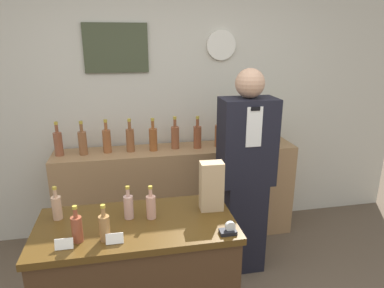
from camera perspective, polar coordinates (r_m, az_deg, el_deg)
The scene contains 22 objects.
back_wall at distance 3.39m, azimuth -4.91°, elevation 7.27°, with size 5.20×0.09×2.70m.
back_shelf at distance 3.43m, azimuth -2.35°, elevation -8.18°, with size 2.29×0.40×0.93m.
shopkeeper at distance 2.85m, azimuth 8.89°, elevation -5.21°, with size 0.44×0.27×1.73m.
potted_plant at distance 3.40m, azimuth 11.60°, elevation 3.15°, with size 0.28×0.28×0.37m.
paper_bag at distance 2.10m, azimuth 3.27°, elevation -7.03°, with size 0.14×0.10×0.31m.
tape_dispenser at distance 1.92m, azimuth 6.13°, elevation -14.05°, with size 0.09×0.06×0.07m.
price_card_left at distance 1.90m, azimuth -20.57°, elevation -15.34°, with size 0.09×0.02×0.06m.
price_card_right at distance 1.87m, azimuth -12.77°, elevation -15.13°, with size 0.09×0.02×0.06m.
counter_bottle_0 at distance 2.17m, azimuth -21.61°, elevation -9.71°, with size 0.06×0.06×0.20m.
counter_bottle_1 at distance 1.92m, azimuth -18.63°, elevation -13.15°, with size 0.06×0.06×0.20m.
counter_bottle_2 at distance 1.89m, azimuth -14.38°, elevation -13.25°, with size 0.06×0.06×0.20m.
counter_bottle_3 at distance 2.07m, azimuth -10.53°, elevation -10.15°, with size 0.06×0.06×0.20m.
counter_bottle_4 at distance 2.05m, azimuth -6.85°, elevation -10.24°, with size 0.06×0.06×0.20m.
shelf_bottle_0 at distance 3.26m, azimuth -21.39°, elevation 0.16°, with size 0.08×0.08×0.31m.
shelf_bottle_1 at distance 3.21m, azimuth -17.76°, elevation 0.30°, with size 0.08×0.08×0.31m.
shelf_bottle_2 at distance 3.21m, azimuth -14.01°, elevation 0.61°, with size 0.08×0.08×0.31m.
shelf_bottle_3 at distance 3.20m, azimuth -10.27°, elevation 0.79°, with size 0.08×0.08×0.31m.
shelf_bottle_4 at distance 3.19m, azimuth -6.50°, elevation 0.91°, with size 0.08×0.08×0.31m.
shelf_bottle_5 at distance 3.24m, azimuth -2.83°, elevation 1.25°, with size 0.08×0.08×0.31m.
shelf_bottle_6 at distance 3.24m, azimuth 0.91°, elevation 1.31°, with size 0.08×0.08×0.31m.
shelf_bottle_7 at distance 3.30m, azimuth 4.45°, elevation 1.54°, with size 0.08×0.08×0.31m.
shelf_bottle_8 at distance 3.38m, azimuth 7.80°, elevation 1.81°, with size 0.08×0.08×0.31m.
Camera 1 is at (-0.36, -1.32, 1.94)m, focal length 32.00 mm.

